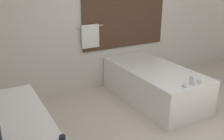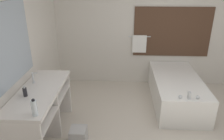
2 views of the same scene
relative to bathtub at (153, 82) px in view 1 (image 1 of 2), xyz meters
The scene contains 2 objects.
wall_back_with_blinds 1.46m from the bathtub, 113.16° to the left, with size 7.40×0.13×2.70m.
bathtub is the anchor object (origin of this frame).
Camera 1 is at (-2.04, -1.69, 1.88)m, focal length 40.00 mm.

